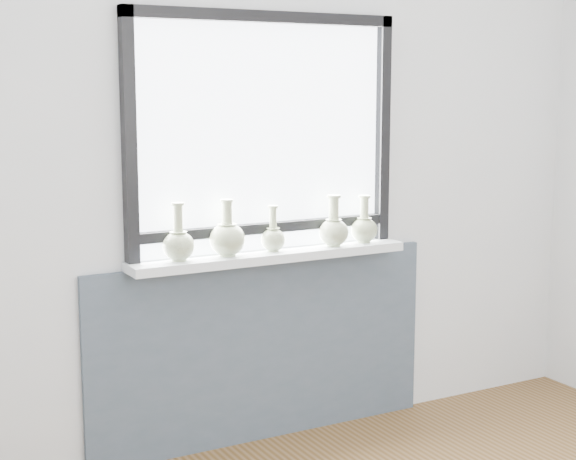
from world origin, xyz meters
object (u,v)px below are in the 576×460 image
vase_c (273,237)px  vase_d (334,230)px  vase_a (179,243)px  vase_e (364,227)px  vase_b (227,237)px  windowsill (271,256)px

vase_c → vase_d: (0.30, -0.02, 0.01)m
vase_a → vase_e: (0.93, 0.00, -0.00)m
vase_b → vase_e: 0.71m
windowsill → vase_e: (0.50, -0.00, 0.09)m
windowsill → vase_d: 0.33m
vase_b → vase_d: size_ratio=1.04×
vase_d → vase_e: 0.18m
vase_a → vase_d: bearing=-1.4°
vase_e → windowsill: bearing=179.9°
windowsill → vase_c: (0.01, 0.00, 0.08)m
vase_a → vase_e: size_ratio=1.11×
vase_b → vase_a: bearing=-179.8°
vase_e → vase_c: bearing=179.6°
vase_a → vase_c: vase_a is taller
vase_a → vase_d: (0.75, -0.02, 0.00)m
windowsill → vase_a: bearing=-179.7°
vase_a → vase_d: vase_a is taller
vase_b → windowsill: bearing=0.3°
vase_d → vase_e: bearing=6.3°
vase_c → vase_d: size_ratio=0.87×
vase_a → vase_b: 0.23m
vase_b → vase_e: size_ratio=1.11×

